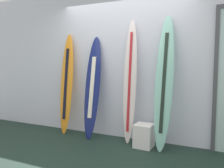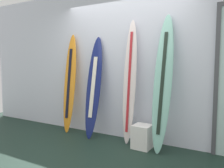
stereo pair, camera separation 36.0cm
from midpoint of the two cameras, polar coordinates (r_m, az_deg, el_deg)
ground at (r=3.40m, az=-8.10°, el=-19.21°), size 8.00×8.00×0.04m
wall_back at (r=4.24m, az=1.20°, el=5.47°), size 7.20×0.20×2.80m
surfboard_sunset at (r=4.60m, az=-13.48°, el=0.05°), size 0.28×0.33×1.96m
surfboard_navy at (r=4.23m, az=-7.35°, el=-1.00°), size 0.32×0.44×1.88m
surfboard_ivory at (r=3.93m, az=1.91°, el=0.57°), size 0.24×0.29×2.13m
surfboard_seafoam at (r=3.66m, az=10.19°, el=0.21°), size 0.31×0.47×2.16m
display_block_left at (r=3.86m, az=5.27°, el=-12.76°), size 0.30×0.30×0.38m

